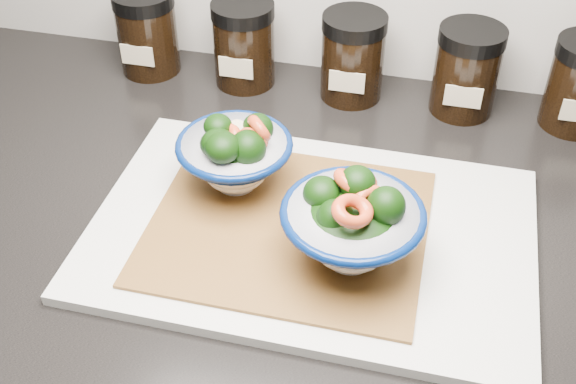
% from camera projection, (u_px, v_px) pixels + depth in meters
% --- Properties ---
extents(countertop, '(3.50, 0.60, 0.04)m').
position_uv_depth(countertop, '(301.00, 224.00, 0.79)').
color(countertop, black).
rests_on(countertop, cabinet).
extents(cutting_board, '(0.45, 0.30, 0.01)m').
position_uv_depth(cutting_board, '(311.00, 232.00, 0.74)').
color(cutting_board, silver).
rests_on(cutting_board, countertop).
extents(bamboo_mat, '(0.28, 0.24, 0.00)m').
position_uv_depth(bamboo_mat, '(288.00, 226.00, 0.74)').
color(bamboo_mat, olive).
rests_on(bamboo_mat, cutting_board).
extents(bowl_left, '(0.12, 0.12, 0.10)m').
position_uv_depth(bowl_left, '(235.00, 154.00, 0.76)').
color(bowl_left, white).
rests_on(bowl_left, bamboo_mat).
extents(bowl_right, '(0.14, 0.14, 0.10)m').
position_uv_depth(bowl_right, '(352.00, 225.00, 0.67)').
color(bowl_right, white).
rests_on(bowl_right, bamboo_mat).
extents(spice_jar_a, '(0.08, 0.08, 0.11)m').
position_uv_depth(spice_jar_a, '(147.00, 32.00, 0.97)').
color(spice_jar_a, black).
rests_on(spice_jar_a, countertop).
extents(spice_jar_b, '(0.08, 0.08, 0.11)m').
position_uv_depth(spice_jar_b, '(244.00, 44.00, 0.94)').
color(spice_jar_b, black).
rests_on(spice_jar_b, countertop).
extents(spice_jar_c, '(0.08, 0.08, 0.11)m').
position_uv_depth(spice_jar_c, '(353.00, 57.00, 0.92)').
color(spice_jar_c, black).
rests_on(spice_jar_c, countertop).
extents(spice_jar_d, '(0.08, 0.08, 0.11)m').
position_uv_depth(spice_jar_d, '(467.00, 70.00, 0.89)').
color(spice_jar_d, black).
rests_on(spice_jar_d, countertop).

